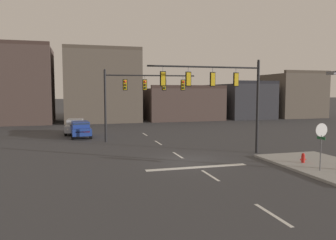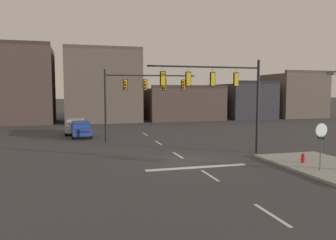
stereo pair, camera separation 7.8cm
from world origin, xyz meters
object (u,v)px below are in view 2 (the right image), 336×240
object	(u,v)px
signal_mast_far_side	(138,90)
fire_hydrant	(303,160)
stop_sign	(321,135)
car_lot_nearside	(76,126)
car_lot_middle	(81,129)
signal_mast_near_side	(222,87)

from	to	relation	value
signal_mast_far_side	fire_hydrant	bearing A→B (deg)	-57.02
stop_sign	car_lot_nearside	bearing A→B (deg)	121.85
car_lot_nearside	fire_hydrant	distance (m)	23.99
signal_mast_far_side	car_lot_middle	xyz separation A→B (m)	(-5.15, 4.07, -3.85)
signal_mast_near_side	signal_mast_far_side	distance (m)	9.39
signal_mast_far_side	car_lot_nearside	world-z (taller)	signal_mast_far_side
signal_mast_far_side	car_lot_nearside	size ratio (longest dim) A/B	1.84
signal_mast_near_side	stop_sign	bearing A→B (deg)	-64.18
signal_mast_near_side	signal_mast_far_side	xyz separation A→B (m)	(-4.62, 8.18, -0.19)
signal_mast_near_side	car_lot_middle	world-z (taller)	signal_mast_near_side
signal_mast_near_side	stop_sign	distance (m)	7.70
signal_mast_far_side	stop_sign	xyz separation A→B (m)	(7.75, -14.65, -2.56)
signal_mast_far_side	stop_sign	size ratio (longest dim) A/B	2.97
car_lot_nearside	stop_sign	bearing A→B (deg)	-58.15
signal_mast_near_side	signal_mast_far_side	bearing A→B (deg)	119.44
signal_mast_near_side	car_lot_nearside	bearing A→B (deg)	124.21
car_lot_nearside	fire_hydrant	world-z (taller)	car_lot_nearside
fire_hydrant	signal_mast_far_side	bearing A→B (deg)	122.98
signal_mast_far_side	stop_sign	bearing A→B (deg)	-62.13
stop_sign	fire_hydrant	bearing A→B (deg)	77.53
stop_sign	car_lot_nearside	size ratio (longest dim) A/B	0.62
car_lot_middle	signal_mast_far_side	bearing A→B (deg)	-38.31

